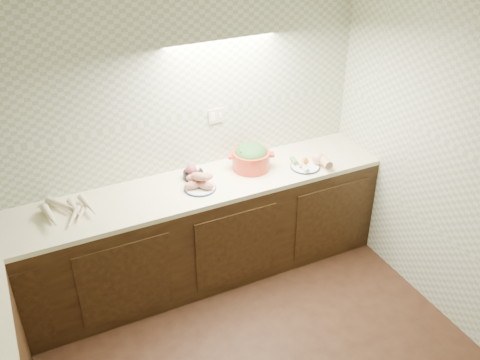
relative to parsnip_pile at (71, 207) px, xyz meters
name	(u,v)px	position (x,y,z in m)	size (l,w,h in m)	color
room	(258,216)	(0.70, -1.57, 0.69)	(3.60, 3.60, 2.60)	black
counter	(112,338)	(0.02, -0.89, -0.48)	(3.60, 3.60, 0.90)	black
parsnip_pile	(71,207)	(0.00, 0.00, 0.00)	(0.37, 0.38, 0.08)	beige
sweet_potato_plate	(200,183)	(0.96, -0.12, 0.02)	(0.26, 0.25, 0.15)	#181F43
onion_bowl	(193,173)	(0.97, 0.05, 0.01)	(0.16, 0.16, 0.13)	black
dutch_oven	(251,157)	(1.46, -0.01, 0.07)	(0.40, 0.40, 0.21)	#BB331C
veg_plate	(311,162)	(1.92, -0.20, 0.01)	(0.32, 0.27, 0.12)	#181F43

